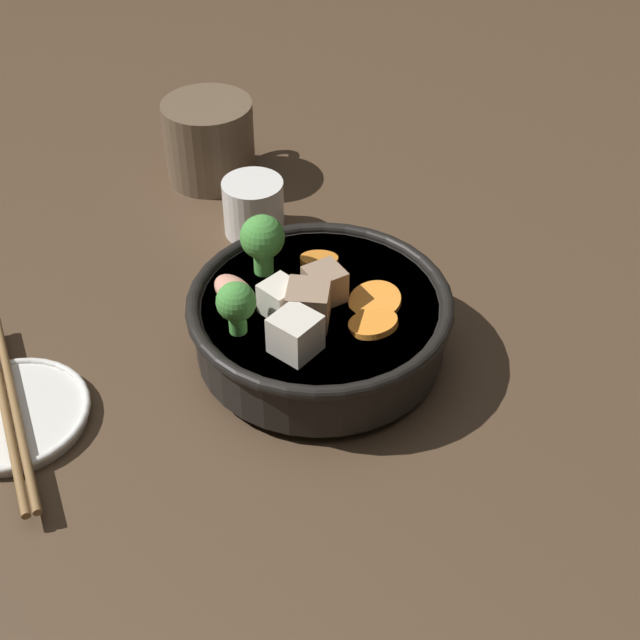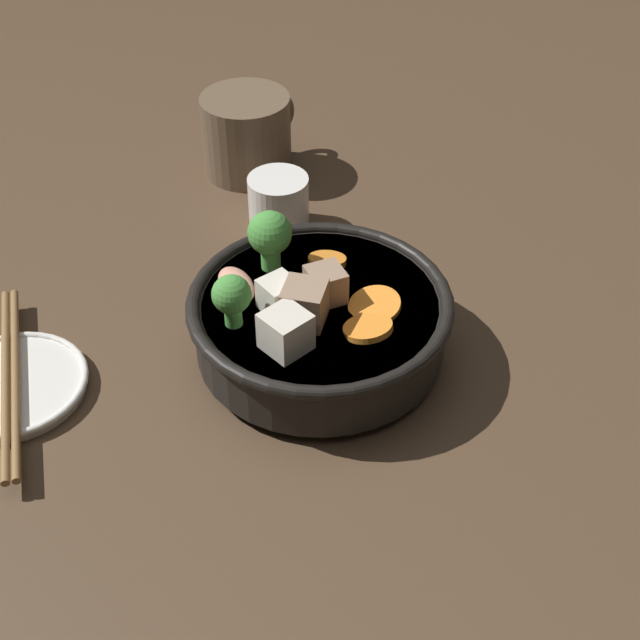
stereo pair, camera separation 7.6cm
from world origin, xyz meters
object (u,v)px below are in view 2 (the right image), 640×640
object	(u,v)px
dark_mug	(247,134)
stirfry_bowl	(318,317)
chopsticks_pair	(10,377)
tea_cup	(279,203)
side_saucer	(13,385)

from	to	relation	value
dark_mug	stirfry_bowl	bearing A→B (deg)	-122.64
dark_mug	chopsticks_pair	distance (m)	0.40
stirfry_bowl	dark_mug	distance (m)	0.32
tea_cup	dark_mug	size ratio (longest dim) A/B	0.51
dark_mug	tea_cup	bearing A→B (deg)	-118.44
side_saucer	dark_mug	world-z (taller)	dark_mug
side_saucer	chopsticks_pair	world-z (taller)	chopsticks_pair
stirfry_bowl	side_saucer	world-z (taller)	stirfry_bowl
stirfry_bowl	tea_cup	bearing A→B (deg)	54.82
tea_cup	chopsticks_pair	xyz separation A→B (m)	(-0.32, -0.01, -0.01)
stirfry_bowl	chopsticks_pair	world-z (taller)	stirfry_bowl
dark_mug	chopsticks_pair	bearing A→B (deg)	-163.34
side_saucer	chopsticks_pair	size ratio (longest dim) A/B	0.62
side_saucer	stirfry_bowl	bearing A→B (deg)	-36.78
side_saucer	tea_cup	bearing A→B (deg)	1.34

